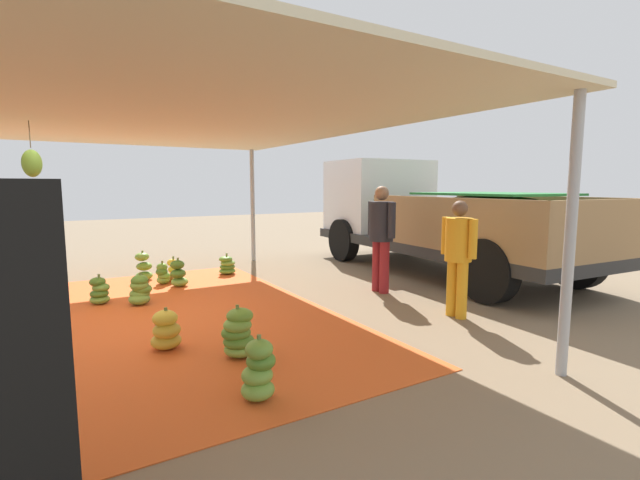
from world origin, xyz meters
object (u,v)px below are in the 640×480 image
at_px(banana_bunch_1, 166,331).
at_px(banana_bunch_7, 239,334).
at_px(banana_bunch_3, 163,274).
at_px(speaker_stack, 13,377).
at_px(banana_bunch_13, 173,270).
at_px(worker_0, 381,231).
at_px(banana_bunch_6, 227,266).
at_px(cargo_truck_main, 432,215).
at_px(worker_1, 458,250).
at_px(banana_bunch_11, 179,274).
at_px(banana_bunch_2, 140,290).
at_px(banana_bunch_10, 144,267).
at_px(banana_bunch_4, 99,291).
at_px(banana_bunch_8, 259,371).

bearing_deg(banana_bunch_1, banana_bunch_7, 44.88).
height_order(banana_bunch_1, banana_bunch_3, banana_bunch_1).
bearing_deg(speaker_stack, banana_bunch_13, 161.31).
distance_m(banana_bunch_13, worker_0, 4.00).
xyz_separation_m(banana_bunch_6, cargo_truck_main, (1.74, 3.93, 1.00)).
bearing_deg(worker_1, banana_bunch_11, -143.19).
bearing_deg(banana_bunch_1, banana_bunch_2, 178.15).
distance_m(banana_bunch_3, speaker_stack, 6.16).
bearing_deg(banana_bunch_10, banana_bunch_1, -6.04).
height_order(banana_bunch_3, banana_bunch_11, banana_bunch_11).
distance_m(banana_bunch_1, banana_bunch_2, 2.13).
bearing_deg(worker_1, banana_bunch_1, -101.66).
bearing_deg(banana_bunch_1, cargo_truck_main, 108.32).
distance_m(banana_bunch_1, banana_bunch_6, 4.19).
height_order(banana_bunch_2, banana_bunch_3, banana_bunch_2).
bearing_deg(worker_0, banana_bunch_11, -126.59).
bearing_deg(banana_bunch_3, cargo_truck_main, 74.81).
bearing_deg(banana_bunch_3, worker_0, 51.02).
distance_m(banana_bunch_2, banana_bunch_13, 1.70).
xyz_separation_m(worker_0, worker_1, (1.67, -0.02, -0.11)).
height_order(banana_bunch_13, speaker_stack, speaker_stack).
height_order(banana_bunch_4, banana_bunch_8, banana_bunch_8).
bearing_deg(worker_1, worker_0, 179.48).
xyz_separation_m(banana_bunch_1, banana_bunch_2, (-2.13, 0.07, 0.01)).
bearing_deg(worker_0, speaker_stack, -55.32).
bearing_deg(banana_bunch_11, banana_bunch_2, -40.94).
distance_m(cargo_truck_main, speaker_stack, 8.35).
bearing_deg(cargo_truck_main, banana_bunch_8, -57.24).
height_order(banana_bunch_6, cargo_truck_main, cargo_truck_main).
xyz_separation_m(banana_bunch_7, banana_bunch_11, (-3.64, 0.25, -0.02)).
xyz_separation_m(banana_bunch_8, banana_bunch_11, (-4.60, 0.43, -0.02)).
distance_m(banana_bunch_3, cargo_truck_main, 5.53).
relative_size(banana_bunch_2, banana_bunch_8, 0.87).
relative_size(banana_bunch_3, banana_bunch_11, 0.83).
bearing_deg(banana_bunch_6, banana_bunch_11, -59.40).
height_order(banana_bunch_3, banana_bunch_7, banana_bunch_7).
bearing_deg(banana_bunch_10, banana_bunch_7, 2.37).
relative_size(banana_bunch_3, cargo_truck_main, 0.07).
bearing_deg(banana_bunch_11, banana_bunch_4, -66.66).
height_order(banana_bunch_8, banana_bunch_13, banana_bunch_8).
distance_m(banana_bunch_6, cargo_truck_main, 4.41).
bearing_deg(worker_0, banana_bunch_3, -128.98).
height_order(banana_bunch_6, banana_bunch_13, banana_bunch_13).
height_order(banana_bunch_4, worker_1, worker_1).
distance_m(banana_bunch_3, banana_bunch_11, 0.40).
relative_size(banana_bunch_7, banana_bunch_10, 0.98).
bearing_deg(banana_bunch_7, banana_bunch_8, -10.87).
height_order(banana_bunch_1, banana_bunch_4, banana_bunch_1).
height_order(banana_bunch_2, banana_bunch_6, banana_bunch_2).
bearing_deg(worker_1, banana_bunch_10, -145.17).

